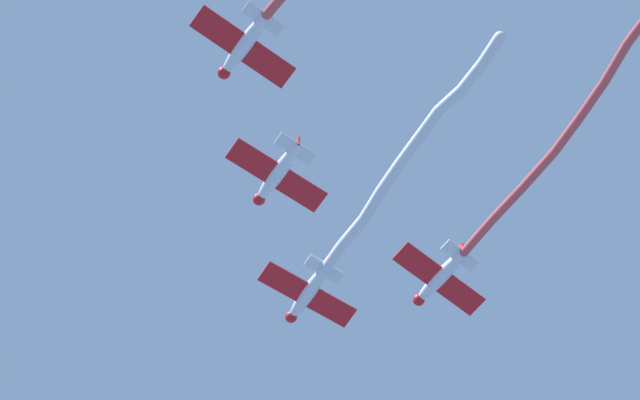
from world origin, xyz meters
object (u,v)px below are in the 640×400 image
airplane_lead (308,293)px  airplane_slot (244,46)px  airplane_left_wing (277,174)px  airplane_right_wing (439,278)px

airplane_lead → airplane_slot: (-15.11, 11.71, -0.30)m
airplane_left_wing → airplane_slot: bearing=133.2°
airplane_right_wing → airplane_slot: size_ratio=1.00×
airplane_lead → airplane_slot: 19.12m
airplane_lead → airplane_left_wing: same height
airplane_lead → airplane_left_wing: (-7.56, 5.86, 0.00)m
airplane_lead → airplane_right_wing: (-5.03, -8.11, 0.30)m
airplane_lead → airplane_right_wing: size_ratio=0.99×
airplane_left_wing → airplane_slot: airplane_left_wing is taller
airplane_lead → airplane_slot: bearing=135.4°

